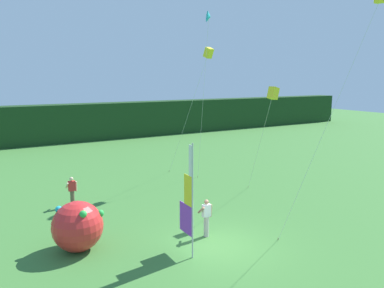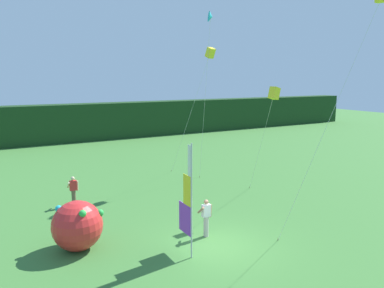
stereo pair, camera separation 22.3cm
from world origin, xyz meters
name	(u,v)px [view 2 (the right image)]	position (x,y,z in m)	size (l,w,h in m)	color
ground_plane	(218,246)	(0.00, 0.00, 0.00)	(120.00, 120.00, 0.00)	#3D7533
distant_treeline	(69,123)	(0.00, 28.83, 2.00)	(80.00, 2.40, 3.99)	#193819
banner_flag	(188,202)	(-1.41, -0.04, 2.13)	(0.06, 1.03, 4.44)	#B7B7BC
person_near_banner	(206,217)	(0.08, 1.05, 0.88)	(0.55, 0.48, 1.66)	#B7B2A3
person_mid_field	(73,190)	(-4.05, 7.87, 0.86)	(0.55, 0.48, 1.61)	brown
inflatable_balloon	(77,226)	(-5.02, 2.48, 1.01)	(2.01, 2.00, 2.00)	red
kite_cyan_delta_0	(210,18)	(4.60, 8.06, 10.31)	(0.52, 1.83, 10.73)	brown
kite_yellow_box_1	(210,54)	(4.95, 8.63, 8.26)	(1.46, 3.70, 8.68)	brown
kite_yellow_box_2	(274,94)	(4.92, 2.50, 5.97)	(1.60, 3.61, 6.35)	brown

